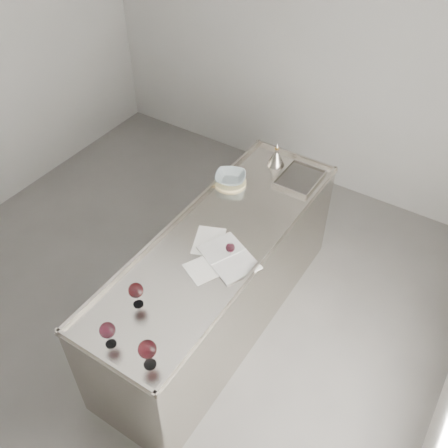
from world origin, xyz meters
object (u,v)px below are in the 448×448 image
Objects in this scene: counter at (220,281)px; wine_funnel at (276,158)px; wine_glass_left at (136,291)px; ceramic_bowl at (230,178)px; wine_glass_right at (147,350)px; notebook at (229,257)px; wine_glass_small at (230,248)px; wine_glass_middle at (108,331)px.

wine_funnel is at bearing 94.92° from counter.
wine_glass_left is 0.75× the size of ceramic_bowl.
counter is 0.98m from wine_glass_left.
wine_glass_left is (-0.11, -0.77, 0.60)m from counter.
counter is 1.25m from wine_glass_right.
wine_funnel reaches higher than notebook.
ceramic_bowl is at bearing -114.63° from wine_funnel.
notebook is (0.16, -0.13, 0.47)m from counter.
notebook is at bearing -128.45° from wine_glass_small.
wine_glass_small is (0.27, 0.65, -0.04)m from wine_glass_left.
counter is at bearing 87.23° from wine_glass_middle.
counter is 4.92× the size of notebook.
wine_glass_right is 0.42× the size of notebook.
wine_glass_right is 0.96× the size of wine_funnel.
ceramic_bowl is (-0.43, 0.71, 0.04)m from notebook.
wine_glass_middle is at bearing -176.32° from wine_glass_right.
notebook is (0.26, 0.64, -0.12)m from wine_glass_left.
wine_glass_left is 0.70m from notebook.
notebook is 2.01× the size of ceramic_bowl.
counter is 0.82m from ceramic_bowl.
wine_glass_middle is 0.28m from wine_glass_right.
wine_glass_small is at bearing -77.34° from wine_funnel.
wine_glass_left is at bearing -112.60° from wine_glass_small.
wine_glass_small reaches higher than notebook.
notebook is (-0.01, -0.01, -0.09)m from wine_glass_small.
wine_glass_middle is 0.85× the size of wine_funnel.
wine_glass_small is 0.83m from ceramic_bowl.
wine_glass_middle reaches higher than counter.
wine_glass_right is at bearing -81.41° from wine_funnel.
wine_glass_left is at bearing -82.83° from ceramic_bowl.
wine_glass_right is 2.08m from wine_funnel.
wine_funnel is (-0.24, 1.12, 0.06)m from notebook.
wine_glass_middle is 0.89× the size of wine_glass_right.
ceramic_bowl is at bearing 106.96° from wine_glass_right.
counter reaches higher than notebook.
wine_funnel is (-0.09, 0.99, 0.53)m from counter.
notebook is at bearing 94.11° from wine_glass_right.
wine_glass_small is 0.53× the size of ceramic_bowl.
counter is 13.15× the size of wine_glass_left.
ceramic_bowl is at bearing 122.21° from wine_glass_small.
counter is 0.52m from notebook.
ceramic_bowl is (-0.50, 1.64, -0.10)m from wine_glass_right.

